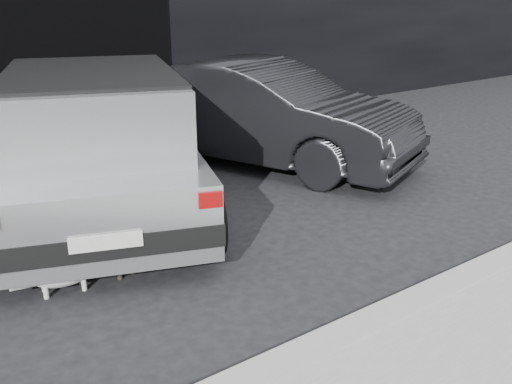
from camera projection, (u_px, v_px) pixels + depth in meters
ground at (94, 245)px, 5.48m from camera, size 80.00×80.00×0.00m
garage_opening at (50, 61)px, 8.63m from camera, size 4.00×0.10×2.60m
curb at (366, 327)px, 4.05m from camera, size 18.00×0.25×0.12m
silver_hatchback at (95, 136)px, 6.07m from camera, size 3.22×4.62×1.56m
second_car at (262, 113)px, 7.90m from camera, size 3.00×4.55×1.42m
cat_siamese at (118, 259)px, 4.92m from camera, size 0.37×0.77×0.27m
cat_white at (67, 271)px, 4.62m from camera, size 0.75×0.34×0.35m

